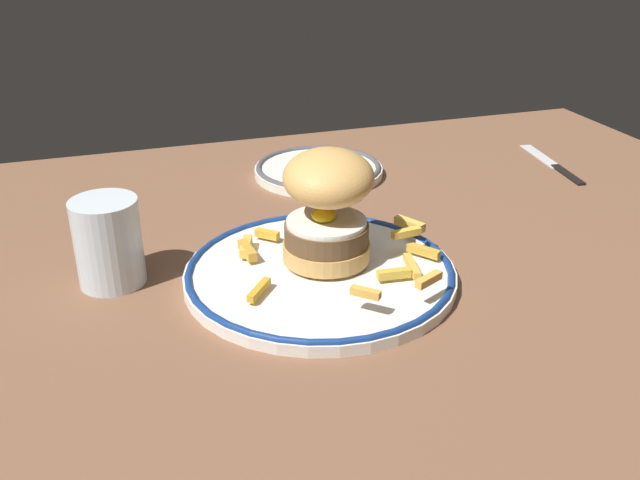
{
  "coord_description": "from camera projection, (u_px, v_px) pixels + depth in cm",
  "views": [
    {
      "loc": [
        -22.64,
        -61.84,
        35.82
      ],
      "look_at": [
        -2.45,
        -0.68,
        4.6
      ],
      "focal_mm": 39.48,
      "sensor_mm": 36.0,
      "label": 1
    }
  ],
  "objects": [
    {
      "name": "ground_plane",
      "position": [
        340.0,
        289.0,
        0.76
      ],
      "size": [
        125.52,
        97.06,
        4.0
      ],
      "primitive_type": "cube",
      "color": "brown"
    },
    {
      "name": "fries_pile",
      "position": [
        345.0,
        249.0,
        0.75
      ],
      "size": [
        22.03,
        21.22,
        2.43
      ],
      "color": "gold",
      "rests_on": "dinner_plate"
    },
    {
      "name": "burger",
      "position": [
        328.0,
        206.0,
        0.72
      ],
      "size": [
        12.22,
        12.64,
        12.04
      ],
      "color": "tan",
      "rests_on": "dinner_plate"
    },
    {
      "name": "side_plate",
      "position": [
        319.0,
        170.0,
        1.01
      ],
      "size": [
        18.42,
        18.42,
        1.6
      ],
      "color": "white",
      "rests_on": "ground_plane"
    },
    {
      "name": "dinner_plate",
      "position": [
        320.0,
        272.0,
        0.73
      ],
      "size": [
        28.3,
        28.3,
        1.6
      ],
      "color": "white",
      "rests_on": "ground_plane"
    },
    {
      "name": "water_glass",
      "position": [
        109.0,
        248.0,
        0.71
      ],
      "size": [
        6.8,
        6.8,
        9.15
      ],
      "color": "silver",
      "rests_on": "ground_plane"
    },
    {
      "name": "knife",
      "position": [
        556.0,
        166.0,
        1.04
      ],
      "size": [
        3.9,
        18.04,
        0.7
      ],
      "color": "black",
      "rests_on": "ground_plane"
    }
  ]
}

